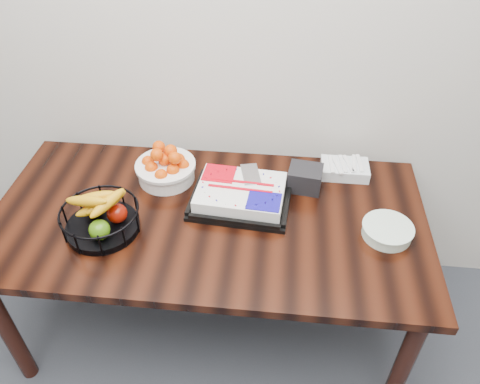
# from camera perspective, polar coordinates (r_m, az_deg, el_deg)

# --- Properties ---
(table) EXTENTS (1.80, 0.90, 0.75)m
(table) POSITION_cam_1_polar(r_m,az_deg,el_deg) (2.00, -3.84, -4.58)
(table) COLOR black
(table) RESTS_ON ground
(cake_tray) EXTENTS (0.44, 0.35, 0.09)m
(cake_tray) POSITION_cam_1_polar(r_m,az_deg,el_deg) (1.97, 0.10, -0.33)
(cake_tray) COLOR black
(cake_tray) RESTS_ON table
(tangerine_bowl) EXTENTS (0.27, 0.27, 0.17)m
(tangerine_bowl) POSITION_cam_1_polar(r_m,az_deg,el_deg) (2.10, -9.08, 3.20)
(tangerine_bowl) COLOR white
(tangerine_bowl) RESTS_ON table
(fruit_basket) EXTENTS (0.31, 0.31, 0.16)m
(fruit_basket) POSITION_cam_1_polar(r_m,az_deg,el_deg) (1.91, -16.65, -2.96)
(fruit_basket) COLOR black
(fruit_basket) RESTS_ON table
(plate_stack) EXTENTS (0.20, 0.20, 0.05)m
(plate_stack) POSITION_cam_1_polar(r_m,az_deg,el_deg) (1.92, 17.51, -4.54)
(plate_stack) COLOR white
(plate_stack) RESTS_ON table
(fork_bag) EXTENTS (0.21, 0.14, 0.06)m
(fork_bag) POSITION_cam_1_polar(r_m,az_deg,el_deg) (2.18, 12.63, 2.79)
(fork_bag) COLOR silver
(fork_bag) RESTS_ON table
(napkin_box) EXTENTS (0.16, 0.14, 0.10)m
(napkin_box) POSITION_cam_1_polar(r_m,az_deg,el_deg) (2.06, 7.93, 1.69)
(napkin_box) COLOR black
(napkin_box) RESTS_ON table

